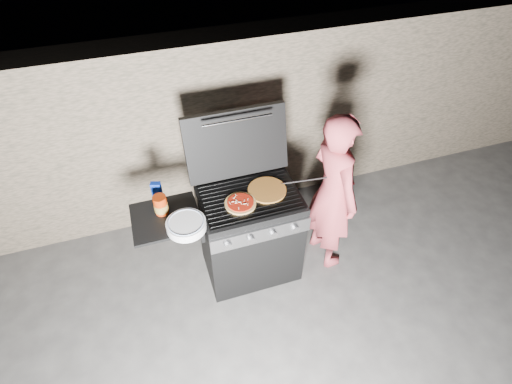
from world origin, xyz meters
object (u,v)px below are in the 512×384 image
object	(u,v)px
gas_grill	(223,242)
person	(333,193)
pizza_topped	(240,203)
sauce_jar	(161,205)

from	to	relation	value
gas_grill	person	world-z (taller)	person
pizza_topped	gas_grill	bearing A→B (deg)	160.64
pizza_topped	sauce_jar	xyz separation A→B (m)	(-0.59, 0.11, 0.06)
sauce_jar	gas_grill	bearing A→B (deg)	-7.35
pizza_topped	person	bearing A→B (deg)	1.18
pizza_topped	sauce_jar	size ratio (longest dim) A/B	1.55
pizza_topped	sauce_jar	bearing A→B (deg)	169.35
gas_grill	pizza_topped	distance (m)	0.50
person	pizza_topped	bearing A→B (deg)	83.80
pizza_topped	person	world-z (taller)	person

